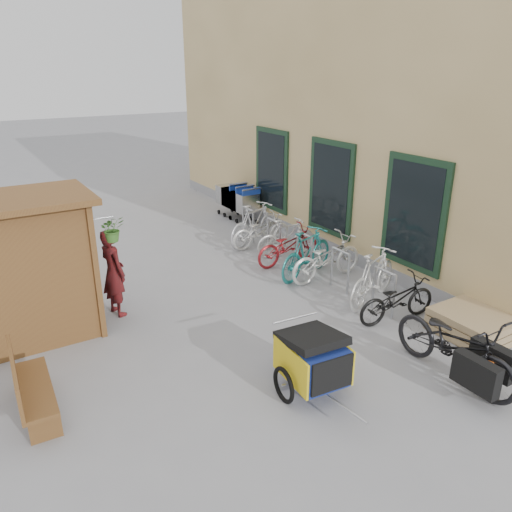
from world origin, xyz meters
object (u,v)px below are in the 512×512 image
bike_5 (287,238)px  bench (28,386)px  cargo_bike (456,346)px  bike_3 (307,253)px  bike_4 (288,246)px  bike_7 (255,224)px  shopping_carts (237,198)px  pallet_stack (473,325)px  kiosk (21,250)px  child_trailer (313,358)px  bike_2 (327,258)px  bike_0 (397,299)px  bike_1 (373,277)px  person_kiosk (113,272)px  bike_6 (261,231)px

bike_5 → bench: bearing=124.4°
cargo_bike → bike_3: size_ratio=1.16×
bike_4 → bike_7: bearing=-3.3°
bench → bike_3: size_ratio=0.81×
shopping_carts → bike_3: shopping_carts is taller
pallet_stack → bike_3: size_ratio=0.68×
kiosk → child_trailer: 4.86m
child_trailer → bike_5: (2.73, 4.53, -0.08)m
kiosk → shopping_carts: kiosk is taller
bike_5 → bike_7: size_ratio=0.86×
bike_7 → bike_2: bearing=165.4°
bike_0 → bike_1: 0.80m
cargo_bike → bike_4: size_ratio=1.23×
bike_2 → bike_4: (-0.18, 1.13, -0.04)m
bench → bike_4: 6.46m
pallet_stack → cargo_bike: (-1.30, -0.62, 0.32)m
person_kiosk → bike_1: (4.32, -2.11, -0.29)m
bench → bike_7: bike_7 is taller
kiosk → bike_5: kiosk is taller
bike_2 → bike_5: bike_2 is taller
bike_0 → bike_6: bike_6 is taller
kiosk → bike_2: (5.70, -0.69, -1.07)m
person_kiosk → bike_2: size_ratio=0.89×
person_kiosk → bike_4: size_ratio=0.98×
bike_0 → child_trailer: bearing=115.7°
person_kiosk → bike_0: bearing=-137.9°
bench → bike_1: 6.15m
shopping_carts → person_kiosk: 6.32m
shopping_carts → bike_0: bearing=-95.7°
bike_1 → kiosk: bearing=50.9°
bike_1 → bike_0: bearing=148.3°
bike_3 → bike_4: (0.08, 0.79, -0.09)m
kiosk → person_kiosk: bearing=3.5°
person_kiosk → bike_5: person_kiosk is taller
bike_6 → bike_1: bearing=-176.8°
bike_5 → cargo_bike: bearing=179.7°
person_kiosk → shopping_carts: bearing=-63.3°
bike_4 → bike_3: bearing=172.7°
bike_2 → bike_6: bearing=0.5°
bike_1 → bike_4: (-0.23, 2.46, -0.09)m
pallet_stack → shopping_carts: (-0.00, 8.00, 0.42)m
bike_0 → bike_1: bike_1 is taller
bike_5 → bike_6: bearing=19.9°
bike_7 → child_trailer: bearing=138.4°
pallet_stack → bike_3: (-0.85, 3.52, 0.32)m
bike_5 → pallet_stack: bearing=-165.8°
shopping_carts → child_trailer: 8.44m
kiosk → bike_1: size_ratio=1.42×
bench → cargo_bike: 5.85m
bike_3 → bike_4: bike_3 is taller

